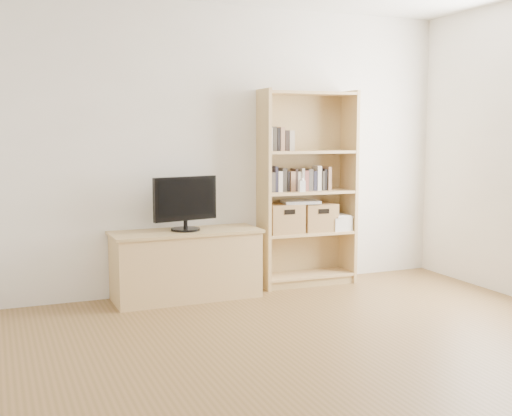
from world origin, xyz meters
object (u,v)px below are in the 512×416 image
tv_stand (186,266)px  basket_left (283,218)px  television (185,204)px  baby_monitor (302,186)px  basket_right (318,217)px  bookshelf (307,188)px  laptop (300,202)px

tv_stand → basket_left: bearing=3.6°
television → baby_monitor: television is taller
television → baby_monitor: bearing=-12.4°
tv_stand → television: (0.00, 0.00, 0.55)m
basket_right → bookshelf: bearing=179.0°
basket_right → laptop: (-0.19, -0.00, 0.16)m
tv_stand → television: television is taller
basket_left → laptop: size_ratio=0.97×
basket_left → laptop: laptop is taller
television → basket_right: 1.35m
bookshelf → basket_left: 0.37m
tv_stand → basket_left: basket_left is taller
basket_right → laptop: bearing=-176.5°
tv_stand → laptop: laptop is taller
television → laptop: 1.15m
baby_monitor → laptop: size_ratio=0.31×
bookshelf → basket_left: size_ratio=5.57×
basket_right → basket_left: bearing=-178.4°
bookshelf → basket_right: 0.30m
tv_stand → baby_monitor: (1.12, -0.03, 0.67)m
bookshelf → basket_right: bookshelf is taller
basket_left → television: bearing=-175.3°
basket_left → laptop: (0.17, -0.01, 0.15)m
tv_stand → basket_right: bearing=2.0°
basket_right → tv_stand: bearing=-174.0°
baby_monitor → tv_stand: bearing=-175.2°
bookshelf → laptop: 0.15m
tv_stand → basket_left: (0.98, 0.07, 0.36)m
basket_right → laptop: laptop is taller
tv_stand → bookshelf: size_ratio=0.68×
bookshelf → television: 1.23m
tv_stand → baby_monitor: bearing=-2.1°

